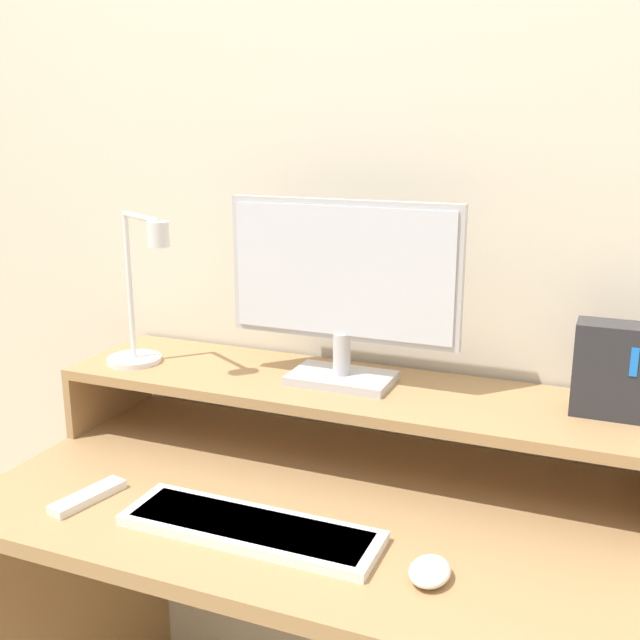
# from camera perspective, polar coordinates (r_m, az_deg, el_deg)

# --- Properties ---
(wall_back) EXTENTS (6.00, 0.05, 2.50)m
(wall_back) POSITION_cam_1_polar(r_m,az_deg,el_deg) (1.64, 4.96, 8.12)
(wall_back) COLOR beige
(wall_back) RESTS_ON ground_plane
(desk) EXTENTS (1.25, 0.68, 0.76)m
(desk) POSITION_cam_1_polar(r_m,az_deg,el_deg) (1.56, -0.07, -20.45)
(desk) COLOR #A87F51
(desk) RESTS_ON ground_plane
(monitor_shelf) EXTENTS (1.25, 0.30, 0.16)m
(monitor_shelf) POSITION_cam_1_polar(r_m,az_deg,el_deg) (1.55, 2.59, -5.79)
(monitor_shelf) COLOR #A87F51
(monitor_shelf) RESTS_ON desk
(monitor) EXTENTS (0.48, 0.13, 0.38)m
(monitor) POSITION_cam_1_polar(r_m,az_deg,el_deg) (1.50, 1.73, 2.70)
(monitor) COLOR #BCBCC1
(monitor) RESTS_ON monitor_shelf
(desk_lamp) EXTENTS (0.22, 0.17, 0.34)m
(desk_lamp) POSITION_cam_1_polar(r_m,az_deg,el_deg) (1.65, -13.53, 0.93)
(desk_lamp) COLOR silver
(desk_lamp) RESTS_ON monitor_shelf
(router_dock) EXTENTS (0.13, 0.08, 0.17)m
(router_dock) POSITION_cam_1_polar(r_m,az_deg,el_deg) (1.46, 21.30, -3.54)
(router_dock) COLOR #28282D
(router_dock) RESTS_ON monitor_shelf
(keyboard) EXTENTS (0.46, 0.14, 0.02)m
(keyboard) POSITION_cam_1_polar(r_m,az_deg,el_deg) (1.33, -5.34, -15.48)
(keyboard) COLOR white
(keyboard) RESTS_ON desk
(mouse) EXTENTS (0.06, 0.09, 0.03)m
(mouse) POSITION_cam_1_polar(r_m,az_deg,el_deg) (1.22, 8.36, -18.41)
(mouse) COLOR white
(mouse) RESTS_ON desk
(remote_control) EXTENTS (0.07, 0.16, 0.02)m
(remote_control) POSITION_cam_1_polar(r_m,az_deg,el_deg) (1.49, -17.27, -12.73)
(remote_control) COLOR white
(remote_control) RESTS_ON desk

